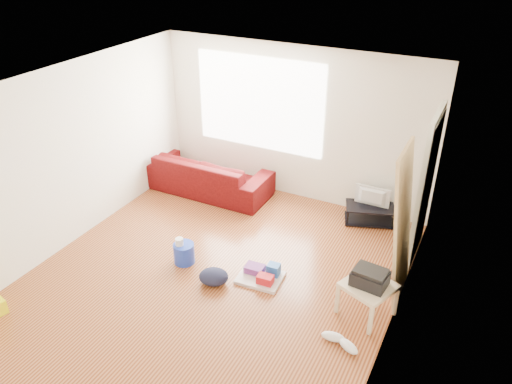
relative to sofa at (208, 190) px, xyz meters
The scene contains 12 objects.
room 2.59m from the sofa, 52.49° to the right, with size 4.51×5.01×2.51m.
sofa is the anchor object (origin of this frame).
tv_stand 2.75m from the sofa, ahead, with size 0.82×0.63×0.27m.
tv 2.78m from the sofa, ahead, with size 0.53×0.07×0.30m, color black.
side_table 3.71m from the sofa, 28.11° to the right, with size 0.68×0.68×0.43m.
printer 3.73m from the sofa, 28.11° to the right, with size 0.42×0.34×0.21m.
bucket 2.03m from the sofa, 67.31° to the right, with size 0.28×0.28×0.28m, color #1C38B8.
toilet_paper 2.05m from the sofa, 68.65° to the right, with size 0.11×0.11×0.10m, color white.
cleaning_tray 2.56m from the sofa, 42.46° to the right, with size 0.59×0.49×0.20m.
backpack 2.50m from the sofa, 56.60° to the right, with size 0.38×0.30×0.21m, color black.
sneakers 3.95m from the sofa, 36.81° to the right, with size 0.48×0.24×0.11m.
door_panel 3.63m from the sofa, 18.60° to the right, with size 0.04×0.77×1.93m, color tan.
Camera 1 is at (2.83, -4.38, 4.12)m, focal length 35.00 mm.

